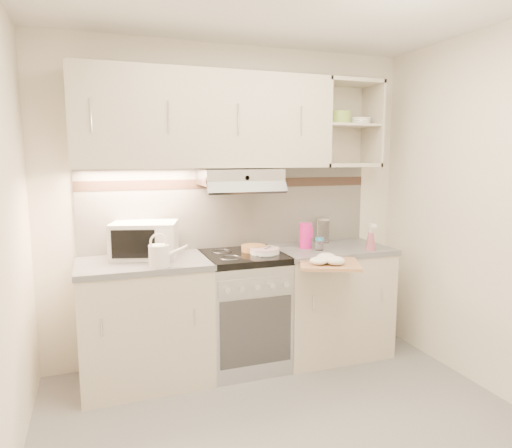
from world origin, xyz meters
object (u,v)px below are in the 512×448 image
(cutting_board, at_px, (329,264))
(glass_jar, at_px, (323,230))
(electric_range, at_px, (244,310))
(plate_stack, at_px, (265,251))
(watering_can, at_px, (160,255))
(microwave, at_px, (145,240))
(pink_pitcher, at_px, (306,235))
(spray_bottle, at_px, (371,239))

(cutting_board, bearing_deg, glass_jar, 89.22)
(electric_range, relative_size, plate_stack, 3.99)
(watering_can, height_order, plate_stack, watering_can)
(electric_range, height_order, glass_jar, glass_jar)
(watering_can, relative_size, cutting_board, 0.65)
(microwave, relative_size, pink_pitcher, 2.60)
(cutting_board, bearing_deg, microwave, 179.40)
(watering_can, xyz_separation_m, glass_jar, (1.44, 0.42, 0.03))
(spray_bottle, bearing_deg, electric_range, 178.64)
(glass_jar, bearing_deg, electric_range, -165.72)
(electric_range, bearing_deg, glass_jar, 14.28)
(microwave, height_order, glass_jar, microwave)
(pink_pitcher, distance_m, cutting_board, 0.48)
(glass_jar, xyz_separation_m, spray_bottle, (0.20, -0.42, -0.02))
(pink_pitcher, height_order, spray_bottle, spray_bottle)
(spray_bottle, height_order, cutting_board, spray_bottle)
(electric_range, bearing_deg, watering_can, -161.39)
(electric_range, distance_m, microwave, 0.93)
(electric_range, relative_size, microwave, 1.68)
(cutting_board, bearing_deg, pink_pitcher, 109.22)
(glass_jar, distance_m, spray_bottle, 0.47)
(plate_stack, bearing_deg, electric_range, 160.13)
(electric_range, height_order, microwave, microwave)
(watering_can, bearing_deg, cutting_board, -3.70)
(microwave, distance_m, plate_stack, 0.90)
(spray_bottle, bearing_deg, pink_pitcher, 161.51)
(spray_bottle, xyz_separation_m, cutting_board, (-0.48, -0.20, -0.12))
(glass_jar, xyz_separation_m, cutting_board, (-0.28, -0.62, -0.14))
(plate_stack, relative_size, glass_jar, 1.06)
(pink_pitcher, bearing_deg, electric_range, -153.01)
(watering_can, height_order, spray_bottle, watering_can)
(watering_can, bearing_deg, electric_range, 24.80)
(pink_pitcher, bearing_deg, spray_bottle, -6.32)
(pink_pitcher, xyz_separation_m, cutting_board, (-0.03, -0.46, -0.13))
(microwave, bearing_deg, spray_bottle, 4.29)
(plate_stack, relative_size, pink_pitcher, 1.10)
(watering_can, bearing_deg, pink_pitcher, 18.21)
(pink_pitcher, xyz_separation_m, spray_bottle, (0.44, -0.25, -0.01))
(cutting_board, bearing_deg, spray_bottle, 46.31)
(microwave, bearing_deg, glass_jar, 18.61)
(plate_stack, xyz_separation_m, cutting_board, (0.36, -0.37, -0.05))
(electric_range, xyz_separation_m, plate_stack, (0.15, -0.06, 0.47))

